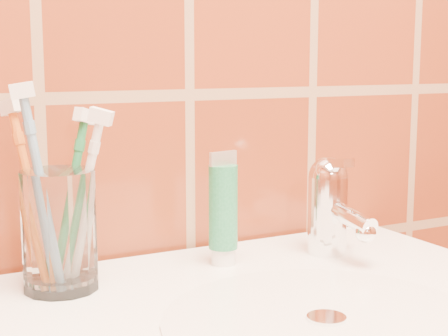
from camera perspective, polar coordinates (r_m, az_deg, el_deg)
glass_tumbler at (r=0.72m, az=-13.51°, el=-5.08°), size 0.10×0.10×0.12m
toothpaste_tube at (r=0.79m, az=-0.07°, el=-3.68°), size 0.04×0.03×0.13m
faucet at (r=0.84m, az=8.80°, el=-2.86°), size 0.05×0.11×0.12m
toothbrush_0 at (r=0.70m, az=-14.84°, el=-1.89°), size 0.07×0.07×0.22m
toothbrush_1 at (r=0.72m, az=-11.67°, el=-2.65°), size 0.11×0.10×0.20m
toothbrush_2 at (r=0.73m, az=-15.64°, el=-2.27°), size 0.10×0.14×0.21m
toothbrush_3 at (r=0.74m, az=-12.68°, el=-2.45°), size 0.12×0.11×0.20m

